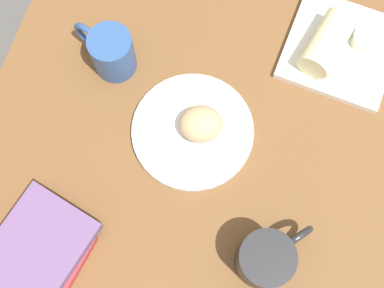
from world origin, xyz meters
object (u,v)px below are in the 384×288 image
object	(u,v)px
scone_pastry	(201,124)
second_mug	(266,258)
sauce_cup	(366,40)
coffee_mug	(111,52)
book_stack	(35,256)
square_plate	(340,49)
round_plate	(193,131)
breakfast_wrap	(327,43)

from	to	relation	value
scone_pastry	second_mug	xyz separation A→B (cm)	(-20.30, -17.62, 1.13)
sauce_cup	coffee_mug	xyz separation A→B (cm)	(-18.10, 46.87, 2.21)
book_stack	second_mug	world-z (taller)	second_mug
square_plate	sauce_cup	size ratio (longest dim) A/B	3.91
round_plate	square_plate	distance (cm)	34.44
square_plate	sauce_cup	bearing A→B (deg)	-61.25
square_plate	round_plate	bearing A→B (deg)	137.22
square_plate	sauce_cup	distance (cm)	5.19
scone_pastry	breakfast_wrap	xyz separation A→B (cm)	(22.67, -18.66, 0.75)
round_plate	second_mug	size ratio (longest dim) A/B	1.82
book_stack	second_mug	xyz separation A→B (cm)	(11.04, -38.75, 2.78)
round_plate	scone_pastry	distance (cm)	3.71
breakfast_wrap	book_stack	xyz separation A→B (cm)	(-54.01, 39.78, -2.39)
scone_pastry	coffee_mug	bearing A→B (deg)	67.25
square_plate	book_stack	bearing A→B (deg)	142.33
square_plate	breakfast_wrap	size ratio (longest dim) A/B	1.65
book_stack	breakfast_wrap	bearing A→B (deg)	-36.37
square_plate	second_mug	distance (cm)	45.22
scone_pastry	square_plate	size ratio (longest dim) A/B	0.39
book_stack	round_plate	bearing A→B (deg)	-32.84
square_plate	breakfast_wrap	xyz separation A→B (cm)	(-1.83, 3.34, 4.00)
square_plate	book_stack	world-z (taller)	book_stack
scone_pastry	breakfast_wrap	size ratio (longest dim) A/B	0.64
round_plate	sauce_cup	world-z (taller)	sauce_cup
round_plate	breakfast_wrap	xyz separation A→B (cm)	(23.45, -20.06, 4.10)
round_plate	sauce_cup	distance (cm)	39.04
round_plate	second_mug	xyz separation A→B (cm)	(-19.52, -19.02, 4.48)
sauce_cup	breakfast_wrap	xyz separation A→B (cm)	(-4.12, 7.51, 1.92)
scone_pastry	book_stack	size ratio (longest dim) A/B	0.35
sauce_cup	second_mug	distance (cm)	47.91
breakfast_wrap	coffee_mug	bearing A→B (deg)	-146.06
round_plate	scone_pastry	bearing A→B (deg)	-60.92
square_plate	sauce_cup	world-z (taller)	sauce_cup
scone_pastry	book_stack	world-z (taller)	scone_pastry
book_stack	scone_pastry	bearing A→B (deg)	-33.98
round_plate	coffee_mug	bearing A→B (deg)	63.89
coffee_mug	sauce_cup	bearing A→B (deg)	-68.89
round_plate	scone_pastry	size ratio (longest dim) A/B	2.87
round_plate	square_plate	bearing A→B (deg)	-42.78
scone_pastry	coffee_mug	world-z (taller)	coffee_mug
book_stack	second_mug	bearing A→B (deg)	-74.09
round_plate	square_plate	xyz separation A→B (cm)	(25.28, -23.39, 0.10)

